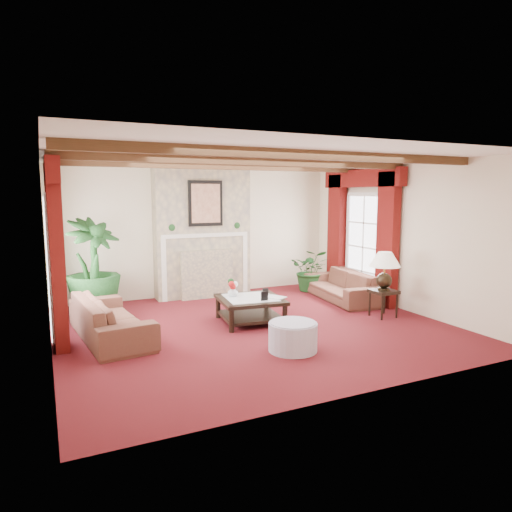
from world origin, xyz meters
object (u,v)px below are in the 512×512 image
sofa_right (341,281)px  ottoman (293,337)px  side_table (383,303)px  potted_palm (94,287)px  sofa_left (110,311)px  coffee_table (250,310)px

sofa_right → ottoman: sofa_right is taller
ottoman → side_table: bearing=20.2°
sofa_right → potted_palm: 4.78m
side_table → sofa_left: bearing=169.8°
ottoman → sofa_left: bearing=142.9°
side_table → ottoman: side_table is taller
sofa_left → ottoman: sofa_left is taller
side_table → ottoman: bearing=-159.8°
sofa_left → sofa_right: (4.61, 0.59, -0.02)m
sofa_right → potted_palm: size_ratio=1.03×
sofa_right → ottoman: (-2.42, -2.25, -0.19)m
potted_palm → ottoman: potted_palm is taller
side_table → ottoman: (-2.30, -0.85, -0.04)m
coffee_table → ottoman: size_ratio=1.52×
sofa_right → side_table: (-0.12, -1.40, -0.15)m
sofa_right → side_table: sofa_right is taller
coffee_table → ottoman: coffee_table is taller
coffee_table → sofa_left: bearing=-176.4°
sofa_left → side_table: (4.49, -0.81, -0.17)m
sofa_right → ottoman: 3.31m
potted_palm → coffee_table: (2.31, -1.74, -0.27)m
coffee_table → ottoman: 1.52m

